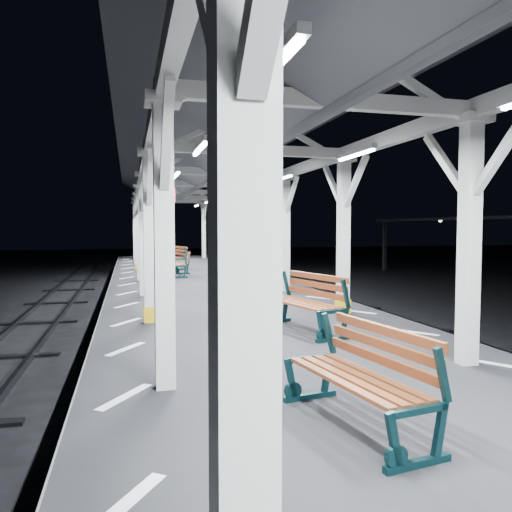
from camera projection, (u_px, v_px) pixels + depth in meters
name	position (u px, v px, depth m)	size (l,w,h in m)	color
ground	(280.00, 400.00, 8.21)	(120.00, 120.00, 0.00)	black
platform	(280.00, 370.00, 8.18)	(6.00, 50.00, 1.00)	black
hazard_stripes_left	(126.00, 349.00, 7.54)	(1.00, 48.00, 0.01)	silver
hazard_stripes_right	(414.00, 332.00, 8.76)	(1.00, 48.00, 0.01)	silver
canopy	(282.00, 119.00, 7.93)	(5.40, 49.00, 4.65)	beige
bench_near	(365.00, 373.00, 4.60)	(0.90, 1.80, 0.93)	#0B292D
bench_mid	(307.00, 301.00, 8.88)	(1.14, 1.98, 1.01)	#0B292D
bench_far	(183.00, 263.00, 18.87)	(0.89, 1.74, 0.90)	#0B292D
bench_extra	(176.00, 257.00, 22.28)	(1.13, 1.95, 1.00)	#0B292D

